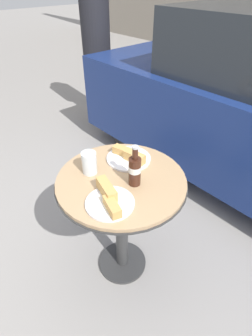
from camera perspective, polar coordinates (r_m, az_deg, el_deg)
ground_plane at (r=1.93m, az=-0.80°, el=-19.88°), size 30.00×30.00×0.00m
bistro_table at (r=1.47m, az=-0.99°, el=-7.24°), size 0.69×0.69×0.76m
cola_bottle_left at (r=1.28m, az=1.92°, el=-0.38°), size 0.06×0.06×0.22m
drinking_glass at (r=1.38m, az=-7.96°, el=0.95°), size 0.08×0.08×0.12m
lunch_plate_near at (r=1.21m, az=-3.67°, el=-6.78°), size 0.24×0.23×0.07m
lunch_plate_far at (r=1.48m, az=0.64°, el=2.46°), size 0.25×0.25×0.07m
pedestrian at (r=3.47m, az=-6.49°, el=25.41°), size 0.34×0.34×1.65m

